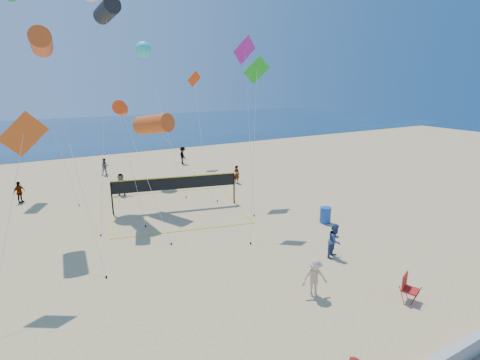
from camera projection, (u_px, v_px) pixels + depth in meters
ground at (287, 352)px, 12.03m from camera, size 120.00×120.00×0.00m
ocean at (68, 131)px, 63.89m from camera, size 140.00×50.00×0.03m
bystander_a at (335, 240)px, 18.30m from camera, size 1.03×0.94×1.73m
bystander_b at (315, 278)px, 14.95m from camera, size 1.19×0.89×1.63m
far_person_0 at (19, 192)px, 26.48m from camera, size 0.94×0.89×1.56m
far_person_1 at (121, 185)px, 28.17m from camera, size 1.64×1.00×1.69m
far_person_2 at (237, 174)px, 31.55m from camera, size 0.55×0.66×1.54m
far_person_3 at (105, 167)px, 34.16m from camera, size 0.77×0.60×1.58m
far_person_4 at (183, 155)px, 38.77m from camera, size 0.67×1.16×1.79m
camp_chair at (408, 286)px, 14.68m from camera, size 0.77×0.88×1.24m
trash_barrel at (325, 215)px, 22.83m from camera, size 0.86×0.86×0.98m
volleyball_net at (176, 187)px, 25.08m from camera, size 10.03×9.92×2.24m
kite_0 at (41, 42)px, 18.92m from camera, size 1.66×8.00×11.01m
kite_1 at (107, 11)px, 23.39m from camera, size 3.19×6.76×13.36m
kite_2 at (121, 108)px, 21.47m from camera, size 1.71×5.69×7.40m
kite_3 at (22, 142)px, 14.15m from camera, size 2.85×3.16×7.36m
kite_4 at (256, 80)px, 20.95m from camera, size 2.91×3.10×9.79m
kite_5 at (245, 56)px, 25.90m from camera, size 2.96×4.70×11.49m
kite_7 at (143, 49)px, 30.59m from camera, size 1.36×7.73×11.53m
kite_9 at (195, 85)px, 36.53m from camera, size 3.14×7.51×9.37m
kite_10 at (154, 124)px, 24.15m from camera, size 5.26×3.10×6.48m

